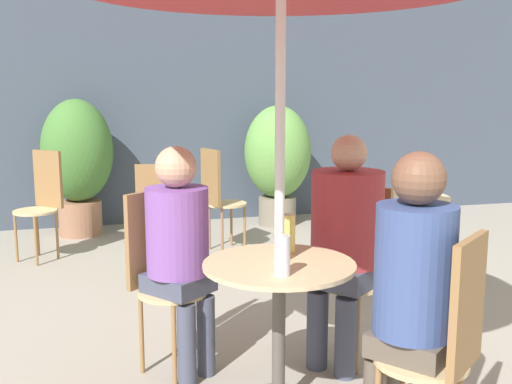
{
  "coord_description": "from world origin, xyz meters",
  "views": [
    {
      "loc": [
        -0.76,
        -2.41,
        1.45
      ],
      "look_at": [
        -0.02,
        0.42,
        0.95
      ],
      "focal_mm": 42.0,
      "sensor_mm": 36.0,
      "label": 1
    }
  ],
  "objects_px": {
    "seated_person_2": "(179,241)",
    "bistro_chair_5": "(160,216)",
    "bistro_chair_0": "(446,337)",
    "bistro_chair_4": "(43,196)",
    "cafe_table_far": "(399,224)",
    "potted_plant_1": "(278,157)",
    "beer_glass_0": "(288,233)",
    "beer_glass_1": "(282,256)",
    "bistro_chair_1": "(358,258)",
    "potted_plant_0": "(78,158)",
    "bistro_chair_2": "(160,266)",
    "seated_person_1": "(345,233)",
    "cafe_table_near": "(279,309)",
    "bistro_chair_3": "(218,192)",
    "seated_person_0": "(411,282)"
  },
  "relations": [
    {
      "from": "seated_person_2",
      "to": "bistro_chair_5",
      "type": "bearing_deg",
      "value": 50.23
    },
    {
      "from": "bistro_chair_0",
      "to": "bistro_chair_4",
      "type": "height_order",
      "value": "same"
    },
    {
      "from": "cafe_table_far",
      "to": "potted_plant_1",
      "type": "xyz_separation_m",
      "value": [
        -0.23,
        2.3,
        0.24
      ]
    },
    {
      "from": "beer_glass_0",
      "to": "beer_glass_1",
      "type": "xyz_separation_m",
      "value": [
        -0.13,
        -0.34,
        -0.01
      ]
    },
    {
      "from": "bistro_chair_1",
      "to": "potted_plant_0",
      "type": "relative_size",
      "value": 0.69
    },
    {
      "from": "bistro_chair_4",
      "to": "beer_glass_0",
      "type": "xyz_separation_m",
      "value": [
        1.32,
        -2.79,
        0.24
      ]
    },
    {
      "from": "beer_glass_0",
      "to": "beer_glass_1",
      "type": "height_order",
      "value": "beer_glass_0"
    },
    {
      "from": "cafe_table_far",
      "to": "potted_plant_1",
      "type": "relative_size",
      "value": 0.54
    },
    {
      "from": "bistro_chair_2",
      "to": "potted_plant_0",
      "type": "xyz_separation_m",
      "value": [
        -0.49,
        3.18,
        0.23
      ]
    },
    {
      "from": "potted_plant_0",
      "to": "potted_plant_1",
      "type": "height_order",
      "value": "potted_plant_0"
    },
    {
      "from": "bistro_chair_4",
      "to": "potted_plant_1",
      "type": "relative_size",
      "value": 0.73
    },
    {
      "from": "bistro_chair_5",
      "to": "seated_person_1",
      "type": "xyz_separation_m",
      "value": [
        0.82,
        -1.47,
        0.17
      ]
    },
    {
      "from": "cafe_table_near",
      "to": "bistro_chair_1",
      "type": "distance_m",
      "value": 0.75
    },
    {
      "from": "cafe_table_near",
      "to": "bistro_chair_0",
      "type": "distance_m",
      "value": 0.75
    },
    {
      "from": "bistro_chair_5",
      "to": "beer_glass_1",
      "type": "height_order",
      "value": "bistro_chair_5"
    },
    {
      "from": "cafe_table_near",
      "to": "potted_plant_1",
      "type": "bearing_deg",
      "value": 73.29
    },
    {
      "from": "seated_person_1",
      "to": "bistro_chair_4",
      "type": "bearing_deg",
      "value": 175.19
    },
    {
      "from": "bistro_chair_3",
      "to": "beer_glass_0",
      "type": "distance_m",
      "value": 2.62
    },
    {
      "from": "seated_person_0",
      "to": "seated_person_2",
      "type": "distance_m",
      "value": 1.21
    },
    {
      "from": "seated_person_1",
      "to": "beer_glass_1",
      "type": "distance_m",
      "value": 0.76
    },
    {
      "from": "seated_person_2",
      "to": "beer_glass_1",
      "type": "bearing_deg",
      "value": -101.3
    },
    {
      "from": "bistro_chair_2",
      "to": "seated_person_1",
      "type": "relative_size",
      "value": 0.76
    },
    {
      "from": "bistro_chair_1",
      "to": "potted_plant_1",
      "type": "xyz_separation_m",
      "value": [
        0.52,
        3.23,
        0.19
      ]
    },
    {
      "from": "cafe_table_far",
      "to": "bistro_chair_4",
      "type": "bearing_deg",
      "value": 148.85
    },
    {
      "from": "bistro_chair_4",
      "to": "potted_plant_0",
      "type": "xyz_separation_m",
      "value": [
        0.28,
        0.82,
        0.23
      ]
    },
    {
      "from": "bistro_chair_1",
      "to": "bistro_chair_0",
      "type": "bearing_deg",
      "value": -45.0
    },
    {
      "from": "bistro_chair_4",
      "to": "seated_person_2",
      "type": "height_order",
      "value": "seated_person_2"
    },
    {
      "from": "bistro_chair_2",
      "to": "bistro_chair_4",
      "type": "bearing_deg",
      "value": 69.65
    },
    {
      "from": "seated_person_2",
      "to": "seated_person_1",
      "type": "bearing_deg",
      "value": -45.1
    },
    {
      "from": "cafe_table_far",
      "to": "beer_glass_0",
      "type": "distance_m",
      "value": 1.78
    },
    {
      "from": "potted_plant_1",
      "to": "seated_person_0",
      "type": "bearing_deg",
      "value": -99.96
    },
    {
      "from": "seated_person_0",
      "to": "potted_plant_1",
      "type": "relative_size",
      "value": 0.95
    },
    {
      "from": "bistro_chair_1",
      "to": "seated_person_0",
      "type": "distance_m",
      "value": 0.98
    },
    {
      "from": "seated_person_1",
      "to": "potted_plant_1",
      "type": "bearing_deg",
      "value": 130.81
    },
    {
      "from": "cafe_table_near",
      "to": "bistro_chair_3",
      "type": "height_order",
      "value": "bistro_chair_3"
    },
    {
      "from": "potted_plant_0",
      "to": "beer_glass_1",
      "type": "bearing_deg",
      "value": -76.97
    },
    {
      "from": "bistro_chair_1",
      "to": "bistro_chair_5",
      "type": "xyz_separation_m",
      "value": [
        -0.93,
        1.37,
        0.0
      ]
    },
    {
      "from": "bistro_chair_0",
      "to": "beer_glass_0",
      "type": "distance_m",
      "value": 0.87
    },
    {
      "from": "cafe_table_near",
      "to": "bistro_chair_1",
      "type": "bearing_deg",
      "value": 38.35
    },
    {
      "from": "bistro_chair_0",
      "to": "beer_glass_0",
      "type": "relative_size",
      "value": 5.23
    },
    {
      "from": "seated_person_0",
      "to": "cafe_table_far",
      "type": "bearing_deg",
      "value": -155.49
    },
    {
      "from": "bistro_chair_2",
      "to": "beer_glass_0",
      "type": "height_order",
      "value": "bistro_chair_2"
    },
    {
      "from": "seated_person_0",
      "to": "potted_plant_0",
      "type": "height_order",
      "value": "potted_plant_0"
    },
    {
      "from": "cafe_table_near",
      "to": "potted_plant_1",
      "type": "xyz_separation_m",
      "value": [
        1.11,
        3.7,
        0.25
      ]
    },
    {
      "from": "cafe_table_near",
      "to": "seated_person_1",
      "type": "relative_size",
      "value": 0.57
    },
    {
      "from": "bistro_chair_1",
      "to": "seated_person_2",
      "type": "distance_m",
      "value": 0.98
    },
    {
      "from": "cafe_table_near",
      "to": "bistro_chair_5",
      "type": "height_order",
      "value": "bistro_chair_5"
    },
    {
      "from": "bistro_chair_1",
      "to": "seated_person_2",
      "type": "bearing_deg",
      "value": -128.92
    },
    {
      "from": "potted_plant_0",
      "to": "potted_plant_1",
      "type": "xyz_separation_m",
      "value": [
        2.07,
        -0.07,
        -0.04
      ]
    },
    {
      "from": "cafe_table_far",
      "to": "bistro_chair_1",
      "type": "height_order",
      "value": "bistro_chair_1"
    }
  ]
}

